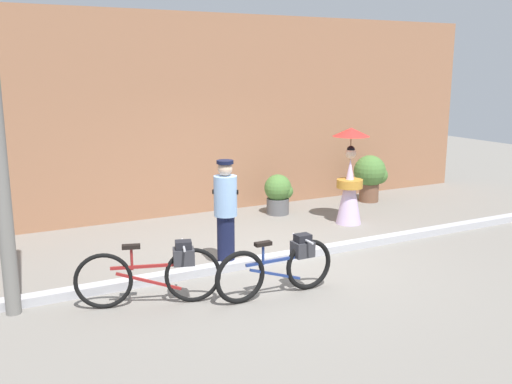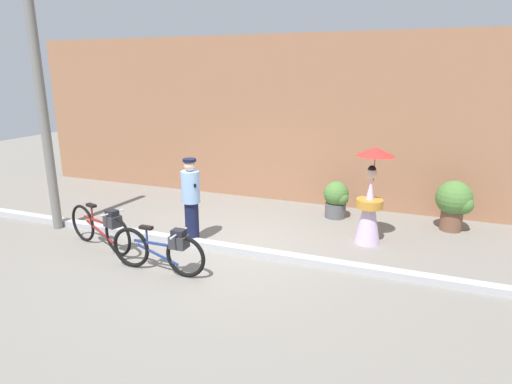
# 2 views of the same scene
# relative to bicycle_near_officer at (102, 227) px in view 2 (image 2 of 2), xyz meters

# --- Properties ---
(ground_plane) EXTENTS (30.00, 30.00, 0.00)m
(ground_plane) POSITION_rel_bicycle_near_officer_xyz_m (2.00, 0.73, -0.43)
(ground_plane) COLOR gray
(building_wall) EXTENTS (14.00, 0.40, 3.96)m
(building_wall) POSITION_rel_bicycle_near_officer_xyz_m (2.00, 4.30, 1.55)
(building_wall) COLOR #9E6B4C
(building_wall) RESTS_ON ground_plane
(sidewalk_curb) EXTENTS (14.00, 0.20, 0.12)m
(sidewalk_curb) POSITION_rel_bicycle_near_officer_xyz_m (2.00, 0.73, -0.37)
(sidewalk_curb) COLOR #B2B2B7
(sidewalk_curb) RESTS_ON ground_plane
(bicycle_near_officer) EXTENTS (1.75, 0.64, 0.81)m
(bicycle_near_officer) POSITION_rel_bicycle_near_officer_xyz_m (0.00, 0.00, 0.00)
(bicycle_near_officer) COLOR black
(bicycle_near_officer) RESTS_ON ground_plane
(bicycle_far_side) EXTENTS (1.71, 0.48, 0.78)m
(bicycle_far_side) POSITION_rel_bicycle_near_officer_xyz_m (1.53, -0.44, -0.02)
(bicycle_far_side) COLOR black
(bicycle_far_side) RESTS_ON ground_plane
(person_officer) EXTENTS (0.34, 0.34, 1.61)m
(person_officer) POSITION_rel_bicycle_near_officer_xyz_m (1.34, 0.87, 0.42)
(person_officer) COLOR #141938
(person_officer) RESTS_ON ground_plane
(person_with_parasol) EXTENTS (0.69, 0.69, 1.82)m
(person_with_parasol) POSITION_rel_bicycle_near_officer_xyz_m (4.44, 2.05, 0.43)
(person_with_parasol) COLOR silver
(person_with_parasol) RESTS_ON ground_plane
(potted_plant_by_door) EXTENTS (0.56, 0.55, 0.81)m
(potted_plant_by_door) POSITION_rel_bicycle_near_officer_xyz_m (3.60, 3.28, 0.00)
(potted_plant_by_door) COLOR #59595B
(potted_plant_by_door) RESTS_ON ground_plane
(potted_plant_small) EXTENTS (0.72, 0.70, 1.03)m
(potted_plant_small) POSITION_rel_bicycle_near_officer_xyz_m (5.96, 3.32, 0.17)
(potted_plant_small) COLOR brown
(potted_plant_small) RESTS_ON ground_plane
(utility_pole) EXTENTS (0.18, 0.18, 4.80)m
(utility_pole) POSITION_rel_bicycle_near_officer_xyz_m (-1.63, 0.54, 1.97)
(utility_pole) COLOR slate
(utility_pole) RESTS_ON ground_plane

